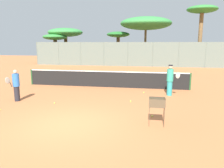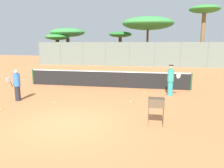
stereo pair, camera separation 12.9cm
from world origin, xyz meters
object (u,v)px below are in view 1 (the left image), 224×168
parked_car (87,58)px  player_white_outfit (170,80)px  player_red_cap (16,85)px  ball_cart (157,104)px  tennis_net (106,79)px

parked_car → player_white_outfit: bearing=-61.2°
player_red_cap → ball_cart: (6.84, -2.10, -0.06)m
player_white_outfit → tennis_net: bearing=-154.8°
player_white_outfit → parked_car: (-10.53, 19.16, -0.22)m
tennis_net → ball_cart: 7.09m
player_red_cap → parked_car: size_ratio=0.38×
player_red_cap → ball_cart: 7.16m
ball_cart → parked_car: parked_car is taller
player_white_outfit → parked_car: size_ratio=0.41×
player_red_cap → tennis_net: bearing=148.9°
tennis_net → player_white_outfit: size_ratio=6.30×
tennis_net → player_red_cap: player_red_cap is taller
player_red_cap → ball_cart: size_ratio=1.60×
player_white_outfit → player_red_cap: size_ratio=1.08×
player_red_cap → parked_car: 21.93m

